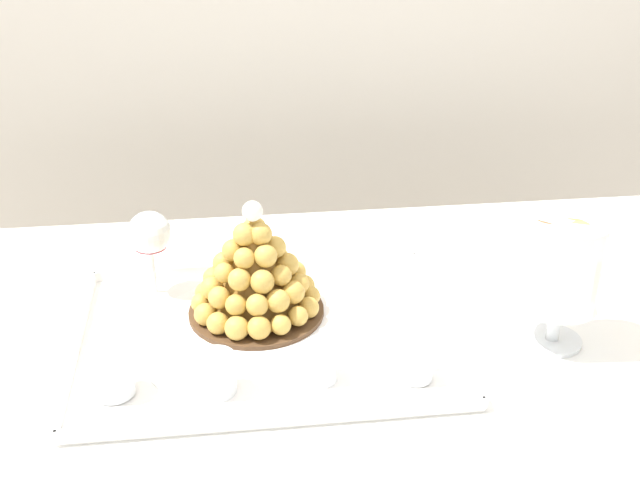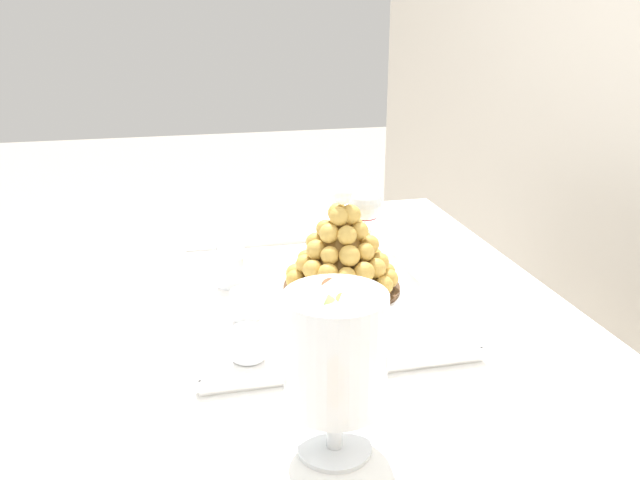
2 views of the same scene
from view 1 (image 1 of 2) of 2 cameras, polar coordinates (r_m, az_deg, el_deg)
The scene contains 9 objects.
buffet_table at distance 1.35m, azimuth 3.26°, elevation -10.86°, with size 1.48×1.00×0.78m.
serving_tray at distance 1.30m, azimuth -3.79°, elevation -6.73°, with size 0.58×0.44×0.02m.
croquembouche at distance 1.32m, azimuth -4.53°, elevation -2.34°, with size 0.22×0.22×0.20m.
dessert_cup_left at distance 1.19m, azimuth -14.14°, elevation -9.20°, with size 0.06×0.06×0.06m.
dessert_cup_mid_left at distance 1.17m, azimuth -7.19°, elevation -9.25°, with size 0.06×0.06×0.06m.
dessert_cup_centre at distance 1.19m, azimuth 0.01°, elevation -8.68°, with size 0.05×0.05×0.05m.
dessert_cup_mid_right at distance 1.20m, azimuth 6.68°, elevation -8.54°, with size 0.05×0.05×0.05m.
macaron_goblet at distance 1.28m, azimuth 16.46°, elevation -1.69°, with size 0.12×0.12×0.22m.
wine_glass at distance 1.39m, azimuth -11.70°, elevation 0.27°, with size 0.07×0.07×0.15m.
Camera 1 is at (-0.21, -1.05, 1.49)m, focal length 46.25 mm.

